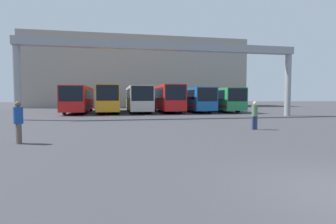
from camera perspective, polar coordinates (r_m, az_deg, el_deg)
building_backdrop at (r=54.98m, az=-6.48°, el=8.25°), size 42.18×12.00×13.37m
overhead_gantry at (r=24.49m, az=-0.41°, el=12.24°), size 25.74×0.80×6.89m
bus_slot_0 at (r=33.52m, az=-18.85°, el=2.91°), size 2.57×11.35×3.12m
bus_slot_1 at (r=33.17m, az=-12.69°, el=3.15°), size 2.50×11.23×3.26m
bus_slot_2 at (r=33.64m, az=-6.54°, el=3.13°), size 2.59×11.97×3.18m
bus_slot_3 at (r=33.40m, az=-0.27°, el=3.28°), size 2.52×10.50×3.32m
bus_slot_4 at (r=34.49m, az=5.53°, el=3.00°), size 2.54×10.99×3.03m
bus_slot_5 at (r=35.29m, az=11.34°, el=2.94°), size 2.54×10.12×3.01m
pedestrian_near_left at (r=16.19m, az=18.34°, el=-0.56°), size 0.34×0.34×1.65m
pedestrian_mid_right at (r=12.34m, az=-29.79°, el=-1.77°), size 0.36×0.36×1.74m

